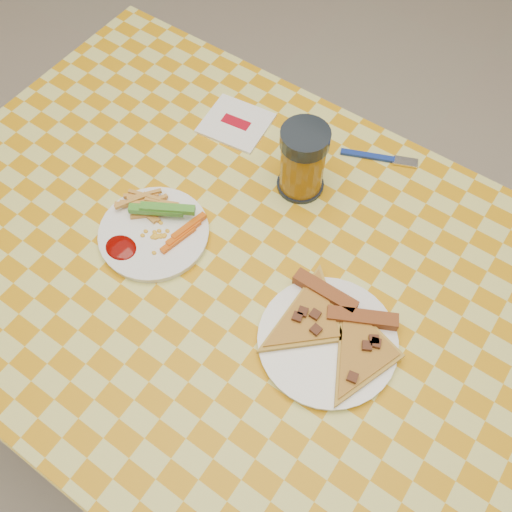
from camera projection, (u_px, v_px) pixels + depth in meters
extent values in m
plane|color=#BCAE97|center=(246.00, 396.00, 1.65)|extent=(8.00, 8.00, 0.00)
cylinder|color=silver|center=(160.00, 159.00, 1.64)|extent=(0.06, 0.06, 0.71)
cube|color=brown|center=(240.00, 277.00, 1.02)|extent=(1.20, 0.80, 0.04)
cylinder|color=white|center=(154.00, 234.00, 1.03)|extent=(0.24, 0.24, 0.01)
cylinder|color=white|center=(327.00, 341.00, 0.93)|extent=(0.29, 0.29, 0.01)
cube|color=#116C12|center=(162.00, 209.00, 1.02)|extent=(0.10, 0.08, 0.02)
cube|color=#DB5509|center=(184.00, 233.00, 1.02)|extent=(0.06, 0.08, 0.02)
ellipsoid|color=#690502|center=(121.00, 248.00, 1.01)|extent=(0.06, 0.05, 0.01)
cube|color=brown|center=(325.00, 292.00, 0.95)|extent=(0.12, 0.02, 0.02)
cube|color=brown|center=(362.00, 318.00, 0.93)|extent=(0.11, 0.07, 0.02)
cylinder|color=black|center=(300.00, 184.00, 1.09)|extent=(0.09, 0.09, 0.01)
cylinder|color=#88570E|center=(302.00, 166.00, 1.04)|extent=(0.08, 0.08, 0.12)
cylinder|color=black|center=(305.00, 139.00, 0.98)|extent=(0.09, 0.09, 0.03)
cube|color=white|center=(236.00, 123.00, 1.17)|extent=(0.14, 0.13, 0.01)
cube|color=#AB091B|center=(236.00, 122.00, 1.17)|extent=(0.06, 0.03, 0.00)
cube|color=navy|center=(367.00, 156.00, 1.13)|extent=(0.10, 0.05, 0.01)
cube|color=silver|center=(405.00, 162.00, 1.12)|extent=(0.05, 0.04, 0.00)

